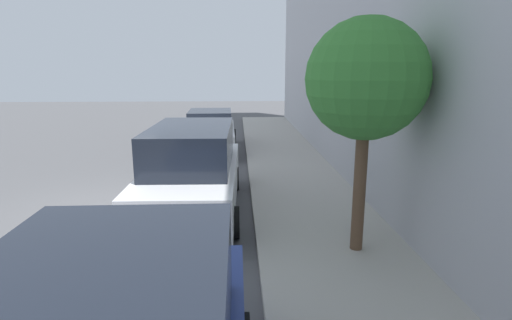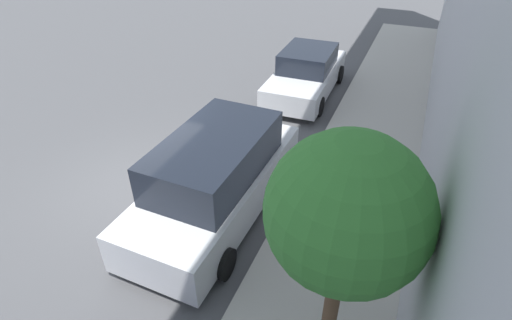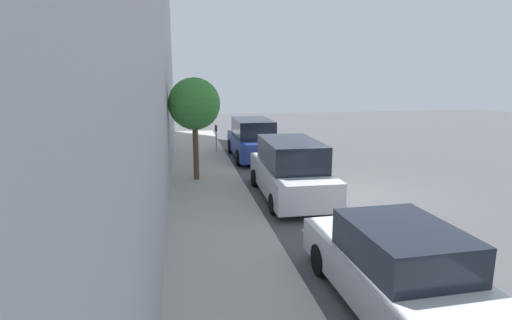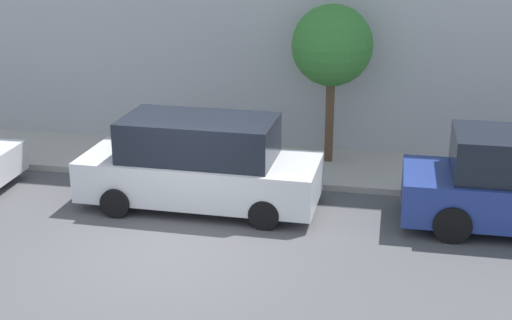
% 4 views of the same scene
% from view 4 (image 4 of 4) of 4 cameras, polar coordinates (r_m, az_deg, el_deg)
% --- Properties ---
extents(ground_plane, '(60.00, 60.00, 0.00)m').
position_cam_4_polar(ground_plane, '(13.14, -7.08, -7.22)').
color(ground_plane, '#515154').
extents(sidewalk, '(2.60, 32.00, 0.15)m').
position_cam_4_polar(sidewalk, '(17.38, -2.25, -0.15)').
color(sidewalk, '#B2ADA3').
rests_on(sidewalk, ground_plane).
extents(parked_minivan_second, '(2.02, 4.94, 1.90)m').
position_cam_4_polar(parked_minivan_second, '(14.71, -4.51, -0.30)').
color(parked_minivan_second, silver).
rests_on(parked_minivan_second, ground_plane).
extents(street_tree, '(1.88, 1.88, 3.74)m').
position_cam_4_polar(street_tree, '(16.63, 6.10, 9.03)').
color(street_tree, brown).
rests_on(street_tree, sidewalk).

